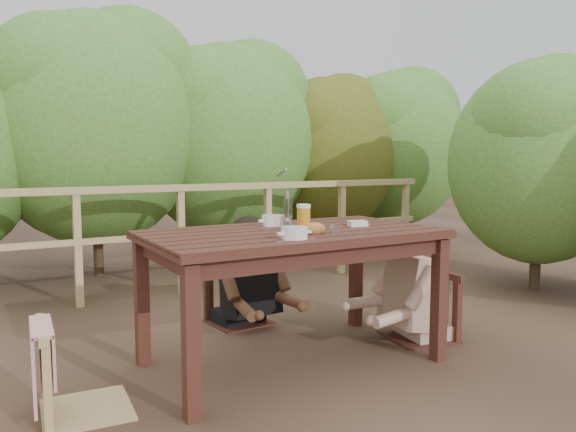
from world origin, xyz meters
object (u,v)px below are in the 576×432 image
butter_tub (357,225)px  bread_roll (314,229)px  table (292,298)px  woman (237,240)px  bottle (288,211)px  chair_right (420,276)px  beer_glass (304,218)px  soup_far (273,222)px  tumbler (336,231)px  chair_left (84,325)px  chair_far (239,268)px  diner_right (424,245)px  soup_near (294,234)px

butter_tub → bread_roll: bearing=-145.2°
table → woman: 0.96m
bottle → butter_tub: bearing=-19.5°
table → chair_right: (1.00, -0.04, 0.04)m
table → beer_glass: beer_glass is taller
soup_far → bottle: bottle is taller
tumbler → butter_tub: 0.45m
beer_glass → table: bearing=-161.0°
bread_roll → table: bearing=101.7°
beer_glass → bottle: 0.11m
chair_left → soup_far: (1.24, 0.32, 0.41)m
bread_roll → bottle: (-0.00, 0.30, 0.08)m
chair_far → table: bearing=-99.9°
woman → soup_far: woman is taller
chair_left → bottle: size_ratio=3.54×
soup_far → bread_roll: 0.44m
chair_far → woman: bearing=84.3°
chair_left → diner_right: 2.26m
chair_left → soup_far: soup_far is taller
chair_left → soup_near: size_ratio=3.61×
chair_right → bread_roll: size_ratio=6.48×
chair_right → woman: woman is taller
butter_tub → table: bearing=-169.3°
bottle → diner_right: bearing=-9.0°
woman → beer_glass: size_ratio=7.65×
butter_tub → soup_far: bearing=162.0°
table → tumbler: 0.55m
chair_left → soup_far: 1.34m
chair_far → soup_near: (-0.24, -1.22, 0.42)m
bread_roll → chair_far: bearing=88.5°
table → chair_far: bearing=85.8°
soup_near → tumbler: size_ratio=2.98×
diner_right → tumbler: bearing=115.7°
table → butter_tub: bearing=-4.7°
woman → butter_tub: (0.39, -0.96, 0.19)m
soup_far → bottle: (0.02, -0.14, 0.08)m
soup_near → butter_tub: bearing=23.7°
chair_left → bottle: bottle is taller
chair_right → diner_right: 0.21m
woman → butter_tub: woman is taller
diner_right → soup_far: bearing=83.1°
chair_right → bread_roll: (-0.96, -0.14, 0.40)m
table → soup_near: bearing=-118.7°
bottle → bread_roll: bearing=-89.1°
woman → beer_glass: (0.04, -0.89, 0.25)m
tumbler → chair_far: bearing=91.7°
table → soup_near: 0.57m
bread_roll → diner_right: bearing=8.1°
chair_far → diner_right: 1.37m
beer_glass → bottle: (-0.07, 0.08, 0.04)m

